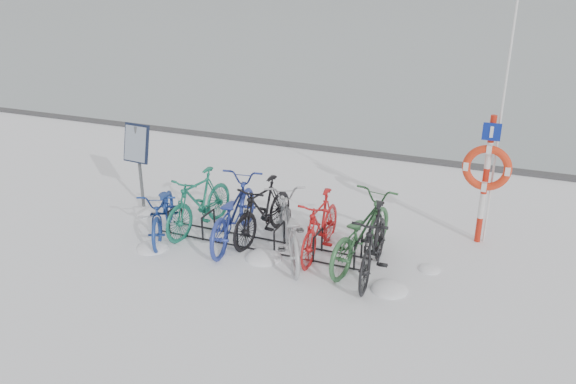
# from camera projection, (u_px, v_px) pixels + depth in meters

# --- Properties ---
(ground) EXTENTS (900.00, 900.00, 0.00)m
(ground) POSITION_uv_depth(u_px,v_px,m) (261.00, 245.00, 10.12)
(ground) COLOR white
(ground) RESTS_ON ground
(quay_edge) EXTENTS (400.00, 0.25, 0.10)m
(quay_edge) POSITION_uv_depth(u_px,v_px,m) (354.00, 152.00, 15.16)
(quay_edge) COLOR #3F3F42
(quay_edge) RESTS_ON ground
(bike_rack) EXTENTS (4.00, 0.48, 0.46)m
(bike_rack) POSITION_uv_depth(u_px,v_px,m) (261.00, 236.00, 10.05)
(bike_rack) COLOR black
(bike_rack) RESTS_ON ground
(info_board) EXTENTS (0.61, 0.28, 1.77)m
(info_board) POSITION_uv_depth(u_px,v_px,m) (137.00, 148.00, 11.31)
(info_board) COLOR #595B5E
(info_board) RESTS_ON ground
(lifebuoy_station) EXTENTS (0.82, 0.23, 4.28)m
(lifebuoy_station) POSITION_uv_depth(u_px,v_px,m) (487.00, 168.00, 9.68)
(lifebuoy_station) COLOR red
(lifebuoy_station) RESTS_ON ground
(bike_0) EXTENTS (1.41, 2.03, 1.01)m
(bike_0) POSITION_uv_depth(u_px,v_px,m) (163.00, 209.00, 10.36)
(bike_0) COLOR navy
(bike_0) RESTS_ON ground
(bike_1) EXTENTS (0.78, 2.01, 1.18)m
(bike_1) POSITION_uv_depth(u_px,v_px,m) (199.00, 200.00, 10.57)
(bike_1) COLOR #196F57
(bike_1) RESTS_ON ground
(bike_2) EXTENTS (1.09, 2.32, 1.17)m
(bike_2) POSITION_uv_depth(u_px,v_px,m) (233.00, 210.00, 10.14)
(bike_2) COLOR navy
(bike_2) RESTS_ON ground
(bike_3) EXTENTS (0.80, 1.96, 1.14)m
(bike_3) POSITION_uv_depth(u_px,v_px,m) (263.00, 208.00, 10.23)
(bike_3) COLOR black
(bike_3) RESTS_ON ground
(bike_4) EXTENTS (1.68, 2.19, 1.10)m
(bike_4) POSITION_uv_depth(u_px,v_px,m) (289.00, 227.00, 9.56)
(bike_4) COLOR #A4A6AB
(bike_4) RESTS_ON ground
(bike_5) EXTENTS (0.54, 1.86, 1.12)m
(bike_5) POSITION_uv_depth(u_px,v_px,m) (320.00, 223.00, 9.66)
(bike_5) COLOR red
(bike_5) RESTS_ON ground
(bike_6) EXTENTS (1.12, 2.30, 1.15)m
(bike_6) POSITION_uv_depth(u_px,v_px,m) (361.00, 229.00, 9.40)
(bike_6) COLOR #32643A
(bike_6) RESTS_ON ground
(bike_7) EXTENTS (0.65, 1.98, 1.18)m
(bike_7) POSITION_uv_depth(u_px,v_px,m) (374.00, 241.00, 8.95)
(bike_7) COLOR black
(bike_7) RESTS_ON ground
(snow_drifts) EXTENTS (6.09, 2.18, 0.22)m
(snow_drifts) POSITION_uv_depth(u_px,v_px,m) (271.00, 252.00, 9.86)
(snow_drifts) COLOR white
(snow_drifts) RESTS_ON ground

